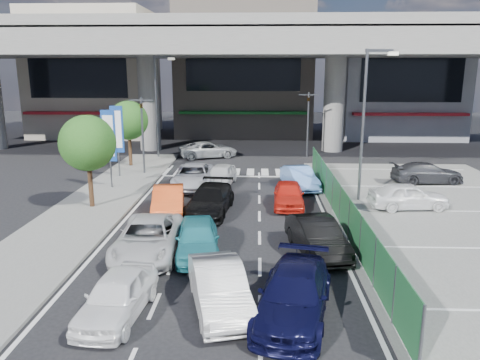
{
  "coord_description": "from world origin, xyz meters",
  "views": [
    {
      "loc": [
        1.48,
        -18.77,
        6.99
      ],
      "look_at": [
        0.64,
        3.21,
        1.76
      ],
      "focal_mm": 35.0,
      "sensor_mm": 36.0,
      "label": 1
    }
  ],
  "objects_px": {
    "minivan_navy_back": "(294,294)",
    "wagon_silver_front_left": "(193,176)",
    "street_lamp_right": "(367,113)",
    "hatch_white_back_mid": "(219,287)",
    "crossing_wagon_silver": "(208,150)",
    "sedan_white_mid_left": "(148,238)",
    "sedan_black_mid": "(210,200)",
    "traffic_cone": "(334,194)",
    "parked_sedan_white": "(408,196)",
    "signboard_near": "(109,138)",
    "taxi_orange_right": "(289,194)",
    "parked_sedan_dgrey": "(427,173)",
    "traffic_light_right": "(308,108)",
    "taxi_teal_mid": "(197,238)",
    "sedan_white_front_mid": "(221,175)",
    "hatch_black_mid_right": "(317,236)",
    "traffic_light_left": "(142,116)",
    "signboard_far": "(117,131)",
    "taxi_orange_left": "(168,201)",
    "tree_far": "(129,121)",
    "kei_truck_front_right": "(300,178)",
    "street_lamp_left": "(158,98)",
    "tree_near": "(87,143)"
  },
  "relations": [
    {
      "from": "minivan_navy_back",
      "to": "wagon_silver_front_left",
      "type": "xyz_separation_m",
      "value": [
        -4.95,
        15.04,
        0.0
      ]
    },
    {
      "from": "street_lamp_right",
      "to": "hatch_white_back_mid",
      "type": "xyz_separation_m",
      "value": [
        -6.79,
        -12.06,
        -4.08
      ]
    },
    {
      "from": "wagon_silver_front_left",
      "to": "crossing_wagon_silver",
      "type": "distance_m",
      "value": 9.77
    },
    {
      "from": "sedan_white_mid_left",
      "to": "sedan_black_mid",
      "type": "xyz_separation_m",
      "value": [
        1.84,
        5.42,
        0.0
      ]
    },
    {
      "from": "minivan_navy_back",
      "to": "traffic_cone",
      "type": "xyz_separation_m",
      "value": [
        3.04,
        12.13,
        -0.25
      ]
    },
    {
      "from": "parked_sedan_white",
      "to": "traffic_cone",
      "type": "height_order",
      "value": "parked_sedan_white"
    },
    {
      "from": "signboard_near",
      "to": "taxi_orange_right",
      "type": "height_order",
      "value": "signboard_near"
    },
    {
      "from": "sedan_white_mid_left",
      "to": "parked_sedan_dgrey",
      "type": "height_order",
      "value": "sedan_white_mid_left"
    },
    {
      "from": "signboard_near",
      "to": "parked_sedan_white",
      "type": "xyz_separation_m",
      "value": [
        16.33,
        -3.64,
        -2.33
      ]
    },
    {
      "from": "traffic_light_right",
      "to": "taxi_teal_mid",
      "type": "relative_size",
      "value": 1.28
    },
    {
      "from": "sedan_white_front_mid",
      "to": "hatch_white_back_mid",
      "type": "bearing_deg",
      "value": -78.05
    },
    {
      "from": "street_lamp_right",
      "to": "hatch_black_mid_right",
      "type": "relative_size",
      "value": 1.91
    },
    {
      "from": "sedan_black_mid",
      "to": "traffic_light_left",
      "type": "bearing_deg",
      "value": 127.62
    },
    {
      "from": "sedan_black_mid",
      "to": "crossing_wagon_silver",
      "type": "xyz_separation_m",
      "value": [
        -1.65,
        14.98,
        -0.04
      ]
    },
    {
      "from": "signboard_far",
      "to": "hatch_black_mid_right",
      "type": "distance_m",
      "value": 17.16
    },
    {
      "from": "sedan_black_mid",
      "to": "taxi_orange_left",
      "type": "bearing_deg",
      "value": -166.81
    },
    {
      "from": "traffic_light_left",
      "to": "wagon_silver_front_left",
      "type": "bearing_deg",
      "value": -41.59
    },
    {
      "from": "minivan_navy_back",
      "to": "taxi_orange_left",
      "type": "bearing_deg",
      "value": 131.66
    },
    {
      "from": "tree_far",
      "to": "taxi_orange_left",
      "type": "height_order",
      "value": "tree_far"
    },
    {
      "from": "signboard_far",
      "to": "taxi_orange_left",
      "type": "xyz_separation_m",
      "value": [
        4.73,
        -7.86,
        -2.37
      ]
    },
    {
      "from": "crossing_wagon_silver",
      "to": "traffic_light_right",
      "type": "bearing_deg",
      "value": -105.22
    },
    {
      "from": "street_lamp_right",
      "to": "wagon_silver_front_left",
      "type": "distance_m",
      "value": 10.71
    },
    {
      "from": "signboard_near",
      "to": "sedan_white_front_mid",
      "type": "bearing_deg",
      "value": 10.21
    },
    {
      "from": "taxi_orange_right",
      "to": "kei_truck_front_right",
      "type": "bearing_deg",
      "value": 79.05
    },
    {
      "from": "street_lamp_left",
      "to": "hatch_white_back_mid",
      "type": "height_order",
      "value": "street_lamp_left"
    },
    {
      "from": "hatch_black_mid_right",
      "to": "parked_sedan_white",
      "type": "height_order",
      "value": "parked_sedan_white"
    },
    {
      "from": "taxi_orange_left",
      "to": "parked_sedan_dgrey",
      "type": "xyz_separation_m",
      "value": [
        14.93,
        6.93,
        0.01
      ]
    },
    {
      "from": "sedan_black_mid",
      "to": "wagon_silver_front_left",
      "type": "relative_size",
      "value": 0.96
    },
    {
      "from": "street_lamp_left",
      "to": "sedan_black_mid",
      "type": "distance_m",
      "value": 16.12
    },
    {
      "from": "signboard_far",
      "to": "parked_sedan_dgrey",
      "type": "distance_m",
      "value": 19.82
    },
    {
      "from": "street_lamp_right",
      "to": "parked_sedan_dgrey",
      "type": "distance_m",
      "value": 7.55
    },
    {
      "from": "hatch_white_back_mid",
      "to": "street_lamp_left",
      "type": "bearing_deg",
      "value": 91.5
    },
    {
      "from": "tree_near",
      "to": "traffic_light_right",
      "type": "bearing_deg",
      "value": 50.19
    },
    {
      "from": "signboard_near",
      "to": "sedan_black_mid",
      "type": "height_order",
      "value": "signboard_near"
    },
    {
      "from": "traffic_light_right",
      "to": "taxi_orange_left",
      "type": "relative_size",
      "value": 1.24
    },
    {
      "from": "parked_sedan_white",
      "to": "traffic_light_right",
      "type": "bearing_deg",
      "value": 9.06
    },
    {
      "from": "crossing_wagon_silver",
      "to": "parked_sedan_white",
      "type": "xyz_separation_m",
      "value": [
        11.63,
        -14.02,
        0.08
      ]
    },
    {
      "from": "signboard_near",
      "to": "sedan_white_front_mid",
      "type": "xyz_separation_m",
      "value": [
        6.43,
        1.16,
        -2.42
      ]
    },
    {
      "from": "street_lamp_right",
      "to": "tree_near",
      "type": "height_order",
      "value": "street_lamp_right"
    },
    {
      "from": "street_lamp_left",
      "to": "minivan_navy_back",
      "type": "relative_size",
      "value": 1.68
    },
    {
      "from": "sedan_white_mid_left",
      "to": "traffic_cone",
      "type": "xyz_separation_m",
      "value": [
        8.29,
        7.71,
        -0.25
      ]
    },
    {
      "from": "street_lamp_left",
      "to": "wagon_silver_front_left",
      "type": "bearing_deg",
      "value": -67.21
    },
    {
      "from": "tree_far",
      "to": "taxi_teal_mid",
      "type": "relative_size",
      "value": 1.19
    },
    {
      "from": "hatch_black_mid_right",
      "to": "taxi_orange_left",
      "type": "xyz_separation_m",
      "value": [
        -6.68,
        4.74,
        0.0
      ]
    },
    {
      "from": "street_lamp_left",
      "to": "sedan_black_mid",
      "type": "height_order",
      "value": "street_lamp_left"
    },
    {
      "from": "sedan_white_front_mid",
      "to": "kei_truck_front_right",
      "type": "bearing_deg",
      "value": 0.32
    },
    {
      "from": "kei_truck_front_right",
      "to": "parked_sedan_dgrey",
      "type": "height_order",
      "value": "parked_sedan_dgrey"
    },
    {
      "from": "tree_far",
      "to": "sedan_white_mid_left",
      "type": "height_order",
      "value": "tree_far"
    },
    {
      "from": "traffic_light_right",
      "to": "minivan_navy_back",
      "type": "distance_m",
      "value": 25.8
    },
    {
      "from": "crossing_wagon_silver",
      "to": "hatch_black_mid_right",
      "type": "bearing_deg",
      "value": 177.84
    }
  ]
}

